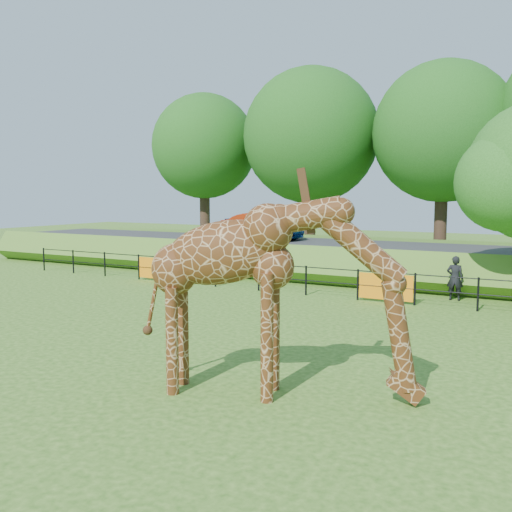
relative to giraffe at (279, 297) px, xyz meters
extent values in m
plane|color=#2C5816|center=(-3.89, 1.92, -1.87)|extent=(90.00, 90.00, 0.00)
cube|color=#2C5816|center=(-3.89, 17.42, -1.22)|extent=(40.00, 9.00, 1.30)
cube|color=#2A2A2D|center=(-3.89, 15.92, -0.51)|extent=(40.00, 5.00, 0.12)
imported|color=#124593|center=(-9.08, 16.21, 0.28)|extent=(4.45, 2.25, 1.45)
imported|color=red|center=(-9.28, 16.40, 0.22)|extent=(4.27, 2.19, 1.34)
imported|color=black|center=(1.12, 11.53, -1.08)|extent=(0.59, 0.40, 1.58)
sphere|color=#225718|center=(2.69, 10.83, 2.25)|extent=(3.22, 3.22, 3.22)
cylinder|color=#311F16|center=(-17.89, 23.92, 0.63)|extent=(0.70, 0.70, 5.00)
sphere|color=#184512|center=(-17.89, 23.92, 5.11)|extent=(7.20, 7.20, 7.20)
cylinder|color=#311F16|center=(-9.89, 23.92, 0.63)|extent=(0.70, 0.70, 5.00)
sphere|color=#184512|center=(-9.89, 23.92, 5.44)|extent=(8.40, 8.40, 8.40)
cylinder|color=#311F16|center=(-1.89, 23.92, 0.63)|extent=(0.70, 0.70, 5.00)
sphere|color=#184512|center=(-1.89, 23.92, 5.28)|extent=(7.80, 7.80, 7.80)
camera|label=1|loc=(4.63, -9.20, 1.90)|focal=40.00mm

